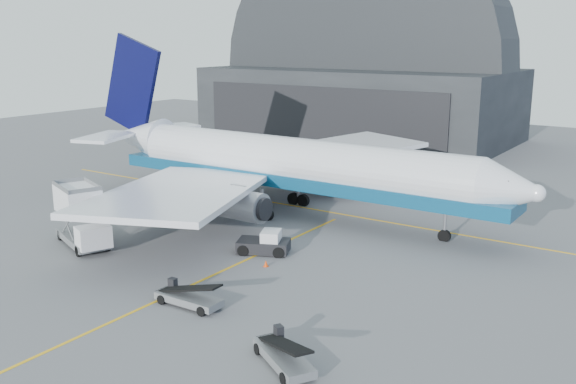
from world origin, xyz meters
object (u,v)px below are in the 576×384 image
Objects in this scene: belt_loader_b at (283,355)px; airliner at (280,163)px; belt_loader_a at (188,297)px; catering_truck at (81,217)px; pushback_tug at (265,244)px.

airliner is at bearing 155.95° from belt_loader_b.
belt_loader_a is 10.08m from belt_loader_b.
catering_truck is at bearing 163.46° from belt_loader_a.
catering_truck is 26.76m from belt_loader_b.
airliner is 13.43m from pushback_tug.
belt_loader_a is (16.03, -4.37, -1.91)m from catering_truck.
airliner is at bearing 94.73° from pushback_tug.
airliner is 6.61× the size of catering_truck.
catering_truck is 16.73m from belt_loader_a.
catering_truck is 15.73m from pushback_tug.
airliner is at bearing 108.82° from belt_loader_a.
catering_truck is 1.54× the size of belt_loader_b.
belt_loader_b is at bearing -55.04° from airliner.
belt_loader_b reaches higher than belt_loader_a.
catering_truck reaches higher than belt_loader_a.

